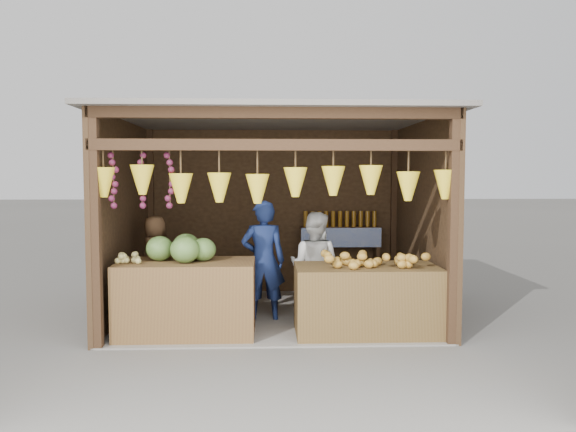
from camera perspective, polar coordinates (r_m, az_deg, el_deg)
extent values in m
plane|color=#514F49|center=(7.70, -1.35, -9.98)|extent=(80.00, 80.00, 0.00)
cube|color=slate|center=(7.70, -1.35, -9.91)|extent=(4.00, 3.00, 0.02)
cube|color=black|center=(8.99, -1.50, 0.42)|extent=(4.00, 0.06, 2.60)
cube|color=black|center=(7.73, -16.36, -0.32)|extent=(0.06, 3.00, 2.60)
cube|color=black|center=(7.79, 13.52, -0.24)|extent=(0.06, 3.00, 2.60)
cube|color=#605B54|center=(7.52, -1.38, 9.88)|extent=(4.30, 3.30, 0.06)
cube|color=black|center=(6.33, -19.01, -1.29)|extent=(0.11, 0.11, 2.60)
cube|color=black|center=(6.40, 16.49, -1.18)|extent=(0.11, 0.11, 2.60)
cube|color=black|center=(9.12, -13.78, 0.35)|extent=(0.11, 0.11, 2.60)
cube|color=black|center=(9.16, 10.73, 0.42)|extent=(0.11, 0.11, 2.60)
cube|color=black|center=(6.05, -1.18, 7.23)|extent=(4.00, 0.12, 0.12)
cube|color=black|center=(6.07, -1.18, 10.43)|extent=(4.00, 0.12, 0.12)
cube|color=#382314|center=(8.89, 5.30, -1.26)|extent=(1.25, 0.30, 0.05)
cube|color=#382314|center=(8.89, 1.53, -4.64)|extent=(0.05, 0.28, 1.05)
cube|color=#382314|center=(9.04, 8.97, -4.55)|extent=(0.05, 0.28, 1.05)
cube|color=blue|center=(8.74, 5.44, -2.20)|extent=(1.25, 0.02, 0.30)
cube|color=#51311B|center=(6.73, -10.24, -8.26)|extent=(1.58, 0.85, 0.88)
cube|color=#493318|center=(6.75, 7.97, -8.47)|extent=(1.67, 0.85, 0.82)
cube|color=black|center=(7.90, -13.25, -8.75)|extent=(0.28, 0.28, 0.26)
imported|color=#14214E|center=(7.27, -2.53, -4.56)|extent=(0.58, 0.39, 1.56)
imported|color=silver|center=(7.26, 2.72, -5.15)|extent=(0.85, 0.77, 1.41)
imported|color=brown|center=(7.78, -13.33, -3.93)|extent=(0.62, 0.61, 1.07)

